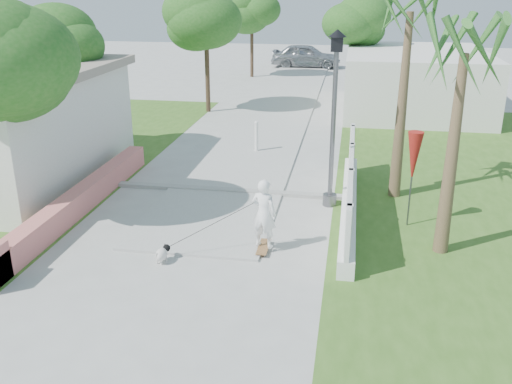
% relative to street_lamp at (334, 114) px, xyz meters
% --- Properties ---
extents(ground, '(90.00, 90.00, 0.00)m').
position_rel_street_lamp_xyz_m(ground, '(-2.90, -5.50, -2.43)').
color(ground, '#B7B7B2').
rests_on(ground, ground).
extents(path_strip, '(3.20, 36.00, 0.06)m').
position_rel_street_lamp_xyz_m(path_strip, '(-2.90, 14.50, -2.40)').
color(path_strip, '#B7B7B2').
rests_on(path_strip, ground).
extents(curb, '(6.50, 0.25, 0.10)m').
position_rel_street_lamp_xyz_m(curb, '(-2.90, 0.50, -2.38)').
color(curb, '#999993').
rests_on(curb, ground).
extents(grass_left, '(8.00, 20.00, 0.01)m').
position_rel_street_lamp_xyz_m(grass_left, '(-9.90, 2.50, -2.42)').
color(grass_left, '#39611E').
rests_on(grass_left, ground).
extents(grass_right, '(8.00, 20.00, 0.01)m').
position_rel_street_lamp_xyz_m(grass_right, '(4.10, 2.50, -2.42)').
color(grass_right, '#39611E').
rests_on(grass_right, ground).
extents(pink_wall, '(0.45, 8.20, 0.80)m').
position_rel_street_lamp_xyz_m(pink_wall, '(-6.20, -1.95, -2.11)').
color(pink_wall, '#CA6867').
rests_on(pink_wall, ground).
extents(lattice_fence, '(0.35, 7.00, 1.50)m').
position_rel_street_lamp_xyz_m(lattice_fence, '(0.50, -0.50, -1.88)').
color(lattice_fence, white).
rests_on(lattice_fence, ground).
extents(building_right, '(6.00, 8.00, 2.60)m').
position_rel_street_lamp_xyz_m(building_right, '(3.10, 12.50, -1.13)').
color(building_right, silver).
rests_on(building_right, ground).
extents(street_lamp, '(0.44, 0.44, 4.44)m').
position_rel_street_lamp_xyz_m(street_lamp, '(0.00, 0.00, 0.00)').
color(street_lamp, '#59595E').
rests_on(street_lamp, ground).
extents(bollard, '(0.14, 0.14, 1.09)m').
position_rel_street_lamp_xyz_m(bollard, '(-2.70, 4.50, -1.84)').
color(bollard, white).
rests_on(bollard, ground).
extents(patio_umbrella, '(0.36, 0.36, 2.30)m').
position_rel_street_lamp_xyz_m(patio_umbrella, '(1.90, -1.00, -0.74)').
color(patio_umbrella, '#59595E').
rests_on(patio_umbrella, ground).
extents(tree_left_mid, '(3.20, 3.20, 4.85)m').
position_rel_street_lamp_xyz_m(tree_left_mid, '(-8.38, 2.98, 1.07)').
color(tree_left_mid, '#4C3826').
rests_on(tree_left_mid, ground).
extents(tree_path_left, '(3.40, 3.40, 5.23)m').
position_rel_street_lamp_xyz_m(tree_path_left, '(-5.88, 10.48, 1.39)').
color(tree_path_left, '#4C3826').
rests_on(tree_path_left, ground).
extents(tree_path_right, '(3.00, 3.00, 4.79)m').
position_rel_street_lamp_xyz_m(tree_path_right, '(0.32, 14.48, 1.07)').
color(tree_path_right, '#4C3826').
rests_on(tree_path_right, ground).
extents(tree_path_far, '(3.20, 3.20, 5.17)m').
position_rel_street_lamp_xyz_m(tree_path_far, '(-5.68, 20.48, 1.39)').
color(tree_path_far, '#4C3826').
rests_on(tree_path_far, ground).
extents(palm_far, '(1.80, 1.80, 5.30)m').
position_rel_street_lamp_xyz_m(palm_far, '(1.70, 1.00, 2.06)').
color(palm_far, brown).
rests_on(palm_far, ground).
extents(palm_near, '(1.80, 1.80, 4.70)m').
position_rel_street_lamp_xyz_m(palm_near, '(2.50, -2.30, 1.53)').
color(palm_near, brown).
rests_on(palm_near, ground).
extents(skateboarder, '(2.31, 1.16, 1.63)m').
position_rel_street_lamp_xyz_m(skateboarder, '(-2.15, -3.18, -1.72)').
color(skateboarder, olive).
rests_on(skateboarder, ground).
extents(dog, '(0.34, 0.50, 0.36)m').
position_rel_street_lamp_xyz_m(dog, '(-3.27, -3.81, -2.23)').
color(dog, silver).
rests_on(dog, ground).
extents(parked_car, '(4.62, 1.96, 1.56)m').
position_rel_street_lamp_xyz_m(parked_car, '(-2.81, 25.00, -1.65)').
color(parked_car, '#AEB0B6').
rests_on(parked_car, ground).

